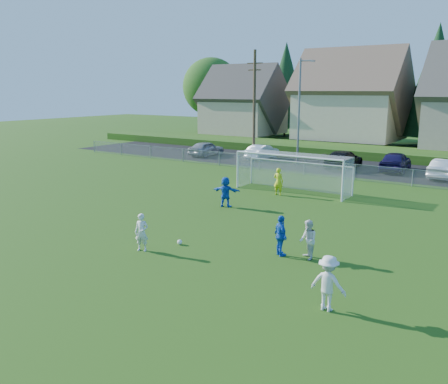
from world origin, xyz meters
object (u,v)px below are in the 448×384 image
(soccer_ball, at_px, (180,242))
(soccer_goal, at_px, (294,167))
(player_blue_a, at_px, (281,236))
(car_f, at_px, (446,169))
(player_white_b, at_px, (308,240))
(player_blue_b, at_px, (226,192))
(car_a, at_px, (206,149))
(player_white_a, at_px, (142,232))
(car_b, at_px, (262,152))
(goalkeeper, at_px, (278,181))
(car_d, at_px, (343,159))
(car_e, at_px, (396,161))
(player_white_c, at_px, (328,283))

(soccer_ball, distance_m, soccer_goal, 12.66)
(player_blue_a, xyz_separation_m, car_f, (2.41, 21.79, -0.10))
(player_white_b, xyz_separation_m, player_blue_b, (-7.36, 5.20, 0.08))
(car_a, bearing_deg, player_white_a, 123.01)
(car_f, relative_size, soccer_goal, 0.59)
(soccer_ball, relative_size, car_b, 0.05)
(player_white_b, bearing_deg, player_blue_a, -117.45)
(goalkeeper, height_order, car_b, goalkeeper)
(car_a, height_order, car_b, car_a)
(player_blue_b, bearing_deg, car_d, -105.32)
(player_blue_a, bearing_deg, car_f, -58.05)
(player_blue_b, bearing_deg, goalkeeper, -116.44)
(player_white_a, distance_m, soccer_goal, 14.02)
(car_b, xyz_separation_m, car_e, (12.21, 0.20, 0.11))
(soccer_ball, height_order, player_blue_a, player_blue_a)
(soccer_goal, bearing_deg, car_d, 93.42)
(player_white_a, xyz_separation_m, player_blue_a, (4.97, 2.66, 0.04))
(player_white_a, bearing_deg, player_white_b, 5.53)
(player_white_a, relative_size, car_a, 0.37)
(player_white_a, relative_size, car_f, 0.36)
(goalkeeper, bearing_deg, car_f, -124.18)
(player_white_b, height_order, car_d, player_white_b)
(player_white_a, relative_size, player_blue_b, 0.91)
(car_d, bearing_deg, player_white_a, 90.06)
(player_white_c, relative_size, goalkeeper, 0.99)
(goalkeeper, distance_m, car_a, 18.61)
(car_a, xyz_separation_m, car_d, (13.98, 0.32, 0.02))
(goalkeeper, bearing_deg, player_blue_b, 74.77)
(soccer_ball, distance_m, player_white_c, 7.92)
(player_blue_a, distance_m, goalkeeper, 11.11)
(player_white_a, height_order, car_d, player_white_a)
(player_white_b, height_order, car_e, car_e)
(player_blue_a, relative_size, car_f, 0.37)
(player_blue_a, bearing_deg, player_white_a, 66.42)
(player_white_b, relative_size, player_blue_b, 0.91)
(car_b, bearing_deg, player_blue_b, 112.91)
(soccer_ball, distance_m, car_a, 27.59)
(soccer_goal, bearing_deg, player_blue_b, -102.97)
(player_white_a, distance_m, car_b, 26.83)
(player_blue_a, height_order, car_a, player_blue_a)
(car_e, bearing_deg, car_a, 0.16)
(player_white_c, relative_size, soccer_goal, 0.23)
(soccer_ball, relative_size, player_white_b, 0.14)
(player_blue_b, distance_m, soccer_goal, 6.09)
(player_white_a, relative_size, car_b, 0.37)
(goalkeeper, bearing_deg, soccer_goal, -102.78)
(soccer_ball, height_order, goalkeeper, goalkeeper)
(player_white_b, xyz_separation_m, car_a, (-20.62, 21.44, -0.06))
(soccer_goal, bearing_deg, player_white_c, -60.65)
(player_white_c, distance_m, car_b, 31.26)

